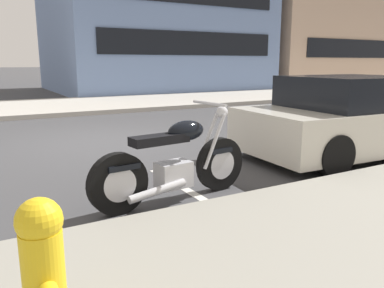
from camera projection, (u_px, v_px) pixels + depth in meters
name	position (u px, v px, depth m)	size (l,w,h in m)	color
ground_plane	(105.00, 142.00, 7.91)	(260.00, 260.00, 0.00)	#3D3D3F
sidewalk_far_curb	(300.00, 93.00, 19.31)	(120.00, 5.00, 0.14)	#ADA89E
parking_stall_stripe	(189.00, 191.00, 4.89)	(0.12, 2.20, 0.01)	silver
parked_motorcycle	(175.00, 164.00, 4.48)	(2.08, 0.63, 1.14)	black
parked_car_near_corner	(353.00, 119.00, 6.68)	(4.09, 2.08, 1.37)	beige
fire_hydrant	(43.00, 266.00, 2.02)	(0.24, 0.36, 0.79)	gold
townhouse_behind_pole	(328.00, 8.00, 28.41)	(15.61, 9.16, 11.01)	tan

